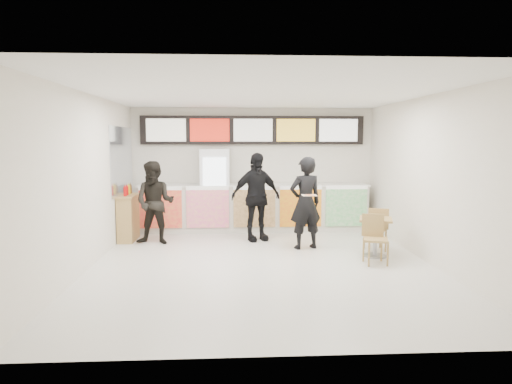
{
  "coord_description": "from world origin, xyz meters",
  "views": [
    {
      "loc": [
        -0.54,
        -7.92,
        2.2
      ],
      "look_at": [
        -0.05,
        1.2,
        1.16
      ],
      "focal_mm": 32.0,
      "sensor_mm": 36.0,
      "label": 1
    }
  ],
  "objects": [
    {
      "name": "service_counter",
      "position": [
        0.0,
        3.09,
        0.57
      ],
      "size": [
        5.56,
        0.77,
        1.14
      ],
      "color": "silver",
      "rests_on": "floor"
    },
    {
      "name": "ceiling",
      "position": [
        0.0,
        0.0,
        3.0
      ],
      "size": [
        7.0,
        7.0,
        0.0
      ],
      "primitive_type": "plane",
      "rotation": [
        3.14,
        0.0,
        0.0
      ],
      "color": "white",
      "rests_on": "wall_back"
    },
    {
      "name": "floor",
      "position": [
        0.0,
        0.0,
        0.0
      ],
      "size": [
        7.0,
        7.0,
        0.0
      ],
      "primitive_type": "plane",
      "color": "beige",
      "rests_on": "ground"
    },
    {
      "name": "cafe_table",
      "position": [
        2.18,
        0.43,
        0.51
      ],
      "size": [
        0.83,
        1.55,
        0.88
      ],
      "rotation": [
        0.0,
        0.0,
        -0.3
      ],
      "color": "tan",
      "rests_on": "floor"
    },
    {
      "name": "wall_left",
      "position": [
        -3.0,
        0.0,
        1.5
      ],
      "size": [
        0.0,
        7.0,
        7.0
      ],
      "primitive_type": "plane",
      "rotation": [
        1.57,
        0.0,
        1.57
      ],
      "color": "silver",
      "rests_on": "floor"
    },
    {
      "name": "customer_main",
      "position": [
        0.96,
        1.16,
        0.94
      ],
      "size": [
        0.78,
        0.62,
        1.87
      ],
      "primitive_type": "imported",
      "rotation": [
        0.0,
        0.0,
        3.43
      ],
      "color": "black",
      "rests_on": "floor"
    },
    {
      "name": "menu_board",
      "position": [
        0.0,
        3.41,
        2.45
      ],
      "size": [
        5.5,
        0.14,
        0.7
      ],
      "color": "black",
      "rests_on": "wall_back"
    },
    {
      "name": "wall_back",
      "position": [
        0.0,
        3.5,
        1.5
      ],
      "size": [
        6.0,
        0.0,
        6.0
      ],
      "primitive_type": "plane",
      "rotation": [
        1.57,
        0.0,
        0.0
      ],
      "color": "silver",
      "rests_on": "floor"
    },
    {
      "name": "wall_right",
      "position": [
        3.0,
        0.0,
        1.5
      ],
      "size": [
        0.0,
        7.0,
        7.0
      ],
      "primitive_type": "plane",
      "rotation": [
        1.57,
        0.0,
        -1.57
      ],
      "color": "silver",
      "rests_on": "floor"
    },
    {
      "name": "customer_mid",
      "position": [
        -0.01,
        1.98,
        0.97
      ],
      "size": [
        1.23,
        0.84,
        1.94
      ],
      "primitive_type": "imported",
      "rotation": [
        0.0,
        0.0,
        0.35
      ],
      "color": "black",
      "rests_on": "floor"
    },
    {
      "name": "customer_left",
      "position": [
        -2.16,
        1.75,
        0.88
      ],
      "size": [
        0.96,
        0.8,
        1.77
      ],
      "primitive_type": "imported",
      "rotation": [
        0.0,
        0.0,
        -0.16
      ],
      "color": "black",
      "rests_on": "floor"
    },
    {
      "name": "drinks_fridge",
      "position": [
        -0.93,
        3.11,
        1.0
      ],
      "size": [
        0.7,
        0.67,
        2.0
      ],
      "color": "white",
      "rests_on": "floor"
    },
    {
      "name": "pizza_slice",
      "position": [
        0.96,
        0.71,
        1.16
      ],
      "size": [
        0.36,
        0.36,
        0.02
      ],
      "color": "beige",
      "rests_on": "customer_main"
    },
    {
      "name": "mirror_panel",
      "position": [
        -2.99,
        2.45,
        1.75
      ],
      "size": [
        0.01,
        2.0,
        1.5
      ],
      "primitive_type": "cube",
      "color": "#B2B7BF",
      "rests_on": "wall_left"
    },
    {
      "name": "condiment_ledge",
      "position": [
        -2.82,
        2.16,
        0.51
      ],
      "size": [
        0.36,
        0.9,
        1.2
      ],
      "color": "tan",
      "rests_on": "floor"
    }
  ]
}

